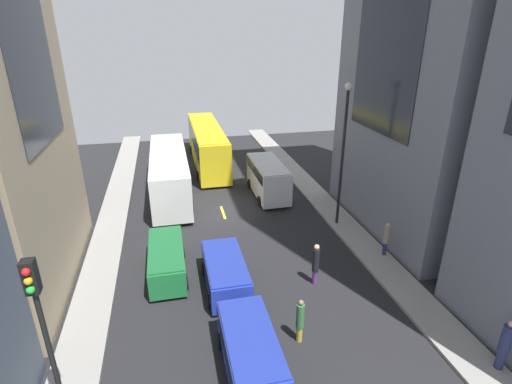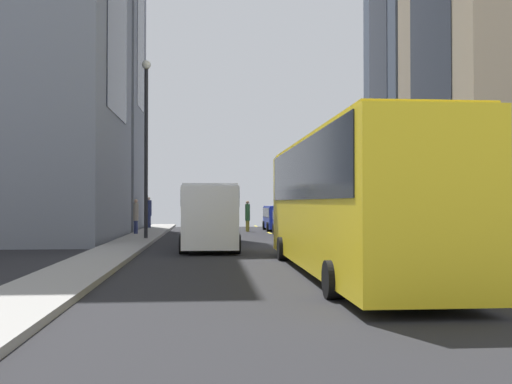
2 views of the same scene
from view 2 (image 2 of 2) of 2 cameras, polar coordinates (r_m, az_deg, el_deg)
ground_plane at (r=26.35m, az=3.70°, el=-5.12°), size 40.33×40.33×0.00m
sidewalk_west at (r=28.32m, az=18.40°, el=-4.63°), size 1.84×44.00×0.15m
sidewalk_east at (r=26.29m, az=-12.17°, el=-4.95°), size 1.84×44.00×0.15m
lane_stripe_0 at (r=47.20m, az=-0.03°, el=-3.28°), size 0.16×2.00×0.01m
lane_stripe_1 at (r=36.75m, az=1.31°, el=-3.94°), size 0.16×2.00×0.01m
lane_stripe_2 at (r=26.35m, az=3.70°, el=-5.11°), size 0.16×2.00×0.01m
lane_stripe_3 at (r=16.08m, az=9.22°, el=-7.75°), size 0.16×2.00×0.01m
city_bus_white at (r=23.19m, az=13.35°, el=-0.70°), size 2.80×11.16×3.35m
streetcar_yellow at (r=15.92m, az=8.60°, el=-0.18°), size 2.70×12.61×3.59m
delivery_van_white at (r=23.76m, az=-4.44°, el=-1.92°), size 2.25×5.60×2.58m
car_green_0 at (r=33.45m, az=8.55°, el=-2.65°), size 1.88×4.67×1.56m
car_blue_1 at (r=34.65m, az=3.50°, el=-2.65°), size 2.02×4.35×1.51m
car_blue_2 at (r=39.80m, az=2.27°, el=-2.32°), size 2.01×4.40×1.65m
pedestrian_walking_far at (r=38.59m, az=-0.81°, el=-2.24°), size 0.32×0.32×1.99m
pedestrian_crossing_near at (r=35.01m, az=-3.66°, el=-2.18°), size 0.34×0.34×2.19m
pedestrian_crossing_mid at (r=33.79m, az=-11.42°, el=-2.19°), size 0.29×0.29×1.92m
pedestrian_waiting_curb at (r=41.74m, az=-10.23°, el=-1.85°), size 0.40×0.40×2.10m
traffic_light_near_corner at (r=42.61m, az=9.67°, el=2.64°), size 0.32×0.44×6.43m
streetlamp_near at (r=29.76m, az=-10.46°, el=5.68°), size 0.44×0.44×8.71m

